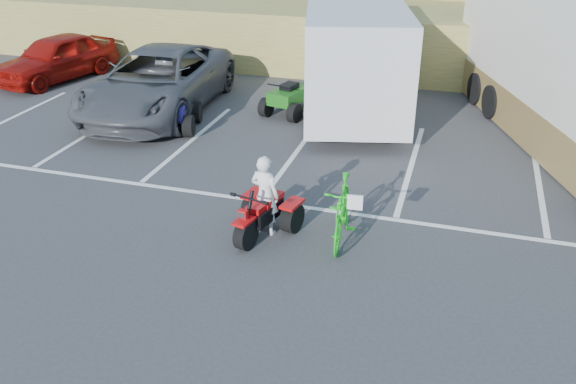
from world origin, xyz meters
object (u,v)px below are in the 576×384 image
(red_trike_atv, at_px, (261,235))
(rider, at_px, (265,195))
(quad_atv_green, at_px, (289,114))
(cargo_trailer, at_px, (354,54))
(grey_pickup, at_px, (158,81))
(red_car, at_px, (56,57))
(quad_atv_blue, at_px, (175,129))
(green_dirt_bike, at_px, (342,210))

(red_trike_atv, xyz_separation_m, rider, (0.03, 0.15, 0.75))
(quad_atv_green, bearing_deg, red_trike_atv, -63.65)
(red_trike_atv, bearing_deg, cargo_trailer, 100.79)
(grey_pickup, distance_m, red_car, 5.02)
(rider, bearing_deg, quad_atv_blue, -35.45)
(quad_atv_green, bearing_deg, red_car, -173.76)
(grey_pickup, bearing_deg, quad_atv_green, 8.09)
(cargo_trailer, xyz_separation_m, quad_atv_green, (-1.59, -0.76, -1.60))
(quad_atv_blue, distance_m, quad_atv_green, 3.21)
(red_car, bearing_deg, rider, -23.63)
(red_trike_atv, bearing_deg, grey_pickup, 143.24)
(rider, relative_size, grey_pickup, 0.25)
(cargo_trailer, distance_m, quad_atv_blue, 5.19)
(red_car, bearing_deg, red_trike_atv, -24.27)
(quad_atv_green, bearing_deg, quad_atv_blue, -127.95)
(quad_atv_blue, bearing_deg, red_car, 137.06)
(rider, distance_m, green_dirt_bike, 1.39)
(red_trike_atv, relative_size, cargo_trailer, 0.21)
(grey_pickup, height_order, quad_atv_green, grey_pickup)
(green_dirt_bike, relative_size, quad_atv_green, 1.26)
(red_car, relative_size, quad_atv_blue, 2.61)
(red_trike_atv, distance_m, cargo_trailer, 7.41)
(red_car, xyz_separation_m, quad_atv_green, (8.21, -1.14, -0.72))
(cargo_trailer, bearing_deg, rider, -105.18)
(red_trike_atv, distance_m, quad_atv_blue, 5.98)
(rider, distance_m, grey_pickup, 7.49)
(red_trike_atv, bearing_deg, quad_atv_green, 114.49)
(green_dirt_bike, bearing_deg, grey_pickup, 134.53)
(red_trike_atv, height_order, green_dirt_bike, green_dirt_bike)
(grey_pickup, height_order, quad_atv_blue, grey_pickup)
(quad_atv_blue, bearing_deg, rider, -61.98)
(green_dirt_bike, bearing_deg, red_car, 141.35)
(red_trike_atv, height_order, quad_atv_green, quad_atv_green)
(green_dirt_bike, bearing_deg, quad_atv_green, 109.33)
(rider, xyz_separation_m, quad_atv_blue, (-3.96, 4.36, -0.75))
(cargo_trailer, xyz_separation_m, quad_atv_blue, (-4.12, -2.73, -1.60))
(rider, xyz_separation_m, quad_atv_green, (-1.43, 6.33, -0.75))
(rider, xyz_separation_m, grey_pickup, (-5.00, 5.58, 0.10))
(red_trike_atv, distance_m, green_dirt_bike, 1.54)
(red_trike_atv, distance_m, quad_atv_green, 6.63)
(quad_atv_green, bearing_deg, grey_pickup, -153.98)
(rider, xyz_separation_m, cargo_trailer, (0.16, 7.09, 0.85))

